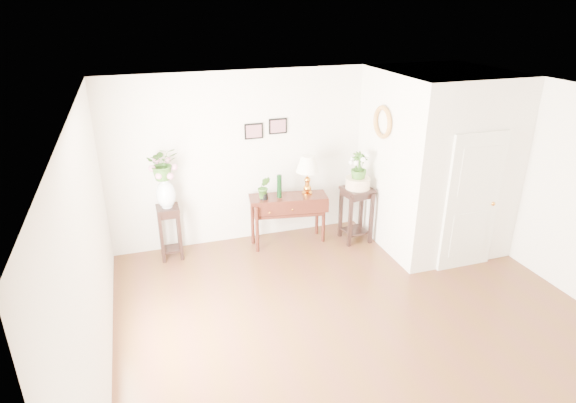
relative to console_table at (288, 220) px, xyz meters
name	(u,v)px	position (x,y,z in m)	size (l,w,h in m)	color
floor	(361,321)	(0.21, -2.34, -0.42)	(6.00, 5.50, 0.02)	brown
ceiling	(376,101)	(0.21, -2.34, 2.38)	(6.00, 5.50, 0.02)	white
wall_back	(292,154)	(0.21, 0.41, 0.98)	(6.00, 0.02, 2.80)	white
wall_front	(558,393)	(0.21, -5.09, 0.98)	(6.00, 0.02, 2.80)	white
wall_left	(91,263)	(-2.79, -2.34, 0.98)	(0.02, 5.50, 2.80)	white
wall_right	(570,192)	(3.21, -2.34, 0.98)	(0.02, 5.50, 2.80)	white
partition	(435,159)	(2.31, -0.56, 0.98)	(1.80, 1.95, 2.80)	white
door	(472,203)	(2.31, -1.56, 0.63)	(0.90, 0.05, 2.10)	silver
art_print_left	(254,131)	(-0.44, 0.39, 1.43)	(0.30, 0.02, 0.25)	black
art_print_right	(278,126)	(-0.04, 0.39, 1.48)	(0.30, 0.02, 0.25)	black
wall_ornament	(382,122)	(1.37, -0.44, 1.63)	(0.51, 0.51, 0.07)	#AD7828
console_table	(288,220)	(0.00, 0.00, 0.00)	(1.26, 0.42, 0.84)	#401B11
table_lamp	(307,174)	(0.33, 0.00, 0.77)	(0.37, 0.37, 0.66)	orange
green_vase	(279,187)	(-0.15, 0.00, 0.59)	(0.08, 0.08, 0.38)	black
potted_plant	(264,188)	(-0.40, 0.00, 0.60)	(0.20, 0.16, 0.37)	#305E1D
plant_stand_a	(170,232)	(-1.90, 0.10, 0.01)	(0.34, 0.34, 0.87)	black
porcelain_vase	(166,193)	(-1.90, 0.10, 0.67)	(0.29, 0.29, 0.50)	white
lily_arrangement	(163,166)	(-1.90, 0.10, 1.10)	(0.45, 0.39, 0.50)	#305E1D
plant_stand_b	(356,214)	(1.11, -0.25, 0.05)	(0.44, 0.44, 0.94)	black
ceramic_bowl	(358,183)	(1.11, -0.25, 0.60)	(0.40, 0.40, 0.18)	beige
narcissus	(359,167)	(1.11, -0.25, 0.88)	(0.27, 0.27, 0.48)	#305E1D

